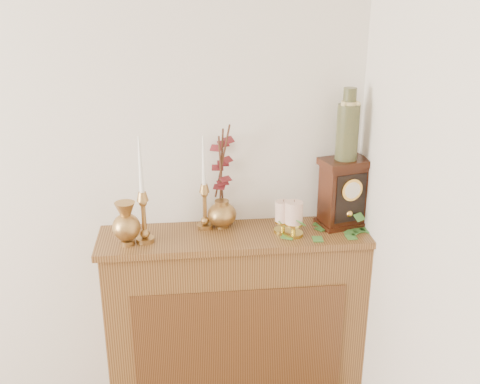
{
  "coord_description": "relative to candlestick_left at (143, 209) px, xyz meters",
  "views": [
    {
      "loc": [
        1.17,
        -0.2,
        2.0
      ],
      "look_at": [
        1.41,
        2.05,
        1.15
      ],
      "focal_mm": 42.0,
      "sensor_mm": 36.0,
      "label": 1
    }
  ],
  "objects": [
    {
      "name": "console_shelf",
      "position": [
        0.4,
        0.04,
        -0.65
      ],
      "size": [
        1.24,
        0.34,
        0.93
      ],
      "color": "brown",
      "rests_on": "ground"
    },
    {
      "name": "candlestick_left",
      "position": [
        0.0,
        0.0,
        0.0
      ],
      "size": [
        0.08,
        0.08,
        0.48
      ],
      "rotation": [
        0.0,
        0.0,
        -0.22
      ],
      "color": "#B58748",
      "rests_on": "console_shelf"
    },
    {
      "name": "candlestick_center",
      "position": [
        0.27,
        0.12,
        -0.01
      ],
      "size": [
        0.07,
        0.07,
        0.44
      ],
      "rotation": [
        0.0,
        0.0,
        -0.07
      ],
      "color": "#B58748",
      "rests_on": "console_shelf"
    },
    {
      "name": "bud_vase",
      "position": [
        -0.07,
        -0.02,
        -0.06
      ],
      "size": [
        0.12,
        0.12,
        0.2
      ],
      "rotation": [
        0.0,
        0.0,
        0.29
      ],
      "color": "#B58748",
      "rests_on": "console_shelf"
    },
    {
      "name": "ginger_jar",
      "position": [
        0.35,
        0.15,
        0.07
      ],
      "size": [
        0.2,
        0.22,
        0.5
      ],
      "rotation": [
        0.0,
        0.0,
        0.1
      ],
      "color": "#B58748",
      "rests_on": "console_shelf"
    },
    {
      "name": "pillar_candle_left",
      "position": [
        0.66,
        -0.01,
        -0.07
      ],
      "size": [
        0.09,
        0.09,
        0.17
      ],
      "rotation": [
        0.0,
        0.0,
        0.35
      ],
      "color": "gold",
      "rests_on": "console_shelf"
    },
    {
      "name": "pillar_candle_right",
      "position": [
        0.62,
        0.03,
        -0.07
      ],
      "size": [
        0.08,
        0.08,
        0.16
      ],
      "rotation": [
        0.0,
        0.0,
        0.07
      ],
      "color": "gold",
      "rests_on": "console_shelf"
    },
    {
      "name": "ivy_garland",
      "position": [
        0.76,
        0.0,
        -0.14
      ],
      "size": [
        0.49,
        0.23,
        0.09
      ],
      "rotation": [
        0.0,
        0.0,
        0.12
      ],
      "color": "#3A712B",
      "rests_on": "console_shelf"
    },
    {
      "name": "mantel_clock",
      "position": [
        0.9,
        0.09,
        0.0
      ],
      "size": [
        0.24,
        0.2,
        0.32
      ],
      "rotation": [
        0.0,
        0.0,
        0.26
      ],
      "color": "#38160B",
      "rests_on": "console_shelf"
    },
    {
      "name": "ceramic_vase",
      "position": [
        0.9,
        0.09,
        0.31
      ],
      "size": [
        0.1,
        0.1,
        0.32
      ],
      "rotation": [
        0.0,
        0.0,
        0.26
      ],
      "color": "#193324",
      "rests_on": "mantel_clock"
    }
  ]
}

